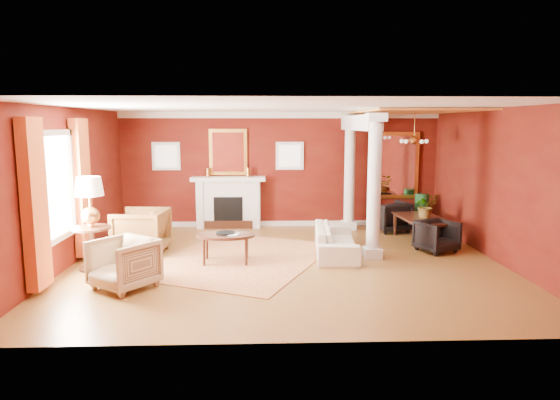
{
  "coord_description": "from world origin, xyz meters",
  "views": [
    {
      "loc": [
        -0.46,
        -9.13,
        2.59
      ],
      "look_at": [
        -0.11,
        0.33,
        1.15
      ],
      "focal_mm": 32.0,
      "sensor_mm": 36.0,
      "label": 1
    }
  ],
  "objects_px": {
    "sofa": "(336,236)",
    "dining_table": "(423,223)",
    "armchair_leopard": "(141,229)",
    "coffee_table": "(226,236)",
    "armchair_stripe": "(124,261)",
    "side_table": "(90,206)"
  },
  "relations": [
    {
      "from": "coffee_table",
      "to": "side_table",
      "type": "relative_size",
      "value": 0.66
    },
    {
      "from": "sofa",
      "to": "armchair_stripe",
      "type": "xyz_separation_m",
      "value": [
        -3.67,
        -1.93,
        0.05
      ]
    },
    {
      "from": "sofa",
      "to": "dining_table",
      "type": "height_order",
      "value": "dining_table"
    },
    {
      "from": "armchair_leopard",
      "to": "dining_table",
      "type": "xyz_separation_m",
      "value": [
        6.01,
        0.76,
        -0.06
      ]
    },
    {
      "from": "side_table",
      "to": "dining_table",
      "type": "bearing_deg",
      "value": 15.95
    },
    {
      "from": "armchair_leopard",
      "to": "side_table",
      "type": "relative_size",
      "value": 0.6
    },
    {
      "from": "armchair_leopard",
      "to": "coffee_table",
      "type": "bearing_deg",
      "value": 72.22
    },
    {
      "from": "sofa",
      "to": "coffee_table",
      "type": "xyz_separation_m",
      "value": [
        -2.16,
        -0.5,
        0.12
      ]
    },
    {
      "from": "dining_table",
      "to": "armchair_leopard",
      "type": "bearing_deg",
      "value": 92.6
    },
    {
      "from": "armchair_leopard",
      "to": "dining_table",
      "type": "bearing_deg",
      "value": 103.11
    },
    {
      "from": "armchair_leopard",
      "to": "coffee_table",
      "type": "height_order",
      "value": "armchair_leopard"
    },
    {
      "from": "armchair_stripe",
      "to": "sofa",
      "type": "bearing_deg",
      "value": 65.1
    },
    {
      "from": "sofa",
      "to": "side_table",
      "type": "height_order",
      "value": "side_table"
    },
    {
      "from": "sofa",
      "to": "armchair_leopard",
      "type": "bearing_deg",
      "value": 90.65
    },
    {
      "from": "sofa",
      "to": "side_table",
      "type": "xyz_separation_m",
      "value": [
        -4.52,
        -0.86,
        0.76
      ]
    },
    {
      "from": "coffee_table",
      "to": "dining_table",
      "type": "distance_m",
      "value": 4.52
    },
    {
      "from": "sofa",
      "to": "dining_table",
      "type": "bearing_deg",
      "value": -59.25
    },
    {
      "from": "coffee_table",
      "to": "side_table",
      "type": "height_order",
      "value": "side_table"
    },
    {
      "from": "armchair_stripe",
      "to": "coffee_table",
      "type": "height_order",
      "value": "armchair_stripe"
    },
    {
      "from": "dining_table",
      "to": "coffee_table",
      "type": "bearing_deg",
      "value": 105.23
    },
    {
      "from": "sofa",
      "to": "armchair_leopard",
      "type": "height_order",
      "value": "armchair_leopard"
    },
    {
      "from": "coffee_table",
      "to": "dining_table",
      "type": "xyz_separation_m",
      "value": [
        4.25,
        1.53,
        -0.07
      ]
    }
  ]
}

